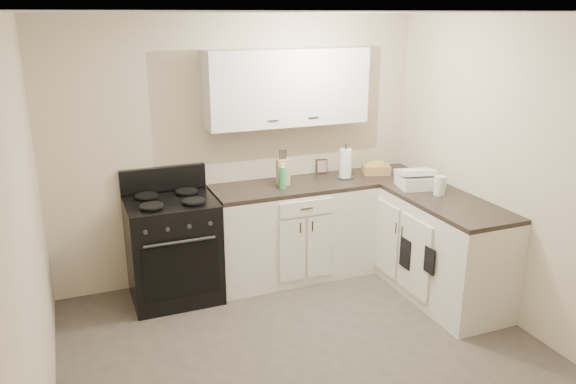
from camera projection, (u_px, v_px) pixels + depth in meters
name	position (u px, v px, depth m)	size (l,w,h in m)	color
floor	(317.00, 366.00, 4.15)	(3.60, 3.60, 0.00)	#473F38
ceiling	(323.00, 12.00, 3.40)	(3.60, 3.60, 0.00)	white
wall_back	(241.00, 150.00, 5.37)	(3.60, 3.60, 0.00)	beige
wall_right	(527.00, 179.00, 4.41)	(3.60, 3.60, 0.00)	beige
wall_left	(28.00, 246.00, 3.14)	(3.60, 3.60, 0.00)	beige
wall_front	(515.00, 348.00, 2.18)	(3.60, 3.60, 0.00)	beige
base_cabinets_back	(293.00, 232.00, 5.49)	(1.55, 0.60, 0.90)	silver
base_cabinets_right	(424.00, 240.00, 5.30)	(0.60, 1.90, 0.90)	silver
countertop_back	(293.00, 186.00, 5.35)	(1.55, 0.60, 0.04)	black
countertop_right	(428.00, 193.00, 5.16)	(0.60, 1.90, 0.04)	black
upper_cabinets	(287.00, 87.00, 5.21)	(1.55, 0.30, 0.70)	white
stove	(173.00, 250.00, 5.05)	(0.78, 0.66, 0.94)	black
knife_block	(283.00, 172.00, 5.30)	(0.11, 0.10, 0.25)	#D4B383
paper_towel	(345.00, 164.00, 5.51)	(0.12, 0.12, 0.29)	white
soap_bottle	(283.00, 178.00, 5.19)	(0.07, 0.07, 0.21)	#3FA558
picture_frame	(322.00, 166.00, 5.70)	(0.12, 0.02, 0.15)	black
wicker_basket	(376.00, 169.00, 5.69)	(0.27, 0.18, 0.09)	tan
countertop_grill	(416.00, 181.00, 5.24)	(0.32, 0.30, 0.12)	white
glass_jar	(440.00, 186.00, 5.01)	(0.10, 0.10, 0.17)	silver
oven_mitt_near	(429.00, 261.00, 4.70)	(0.02, 0.13, 0.23)	black
oven_mitt_far	(406.00, 253.00, 5.03)	(0.02, 0.16, 0.28)	black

